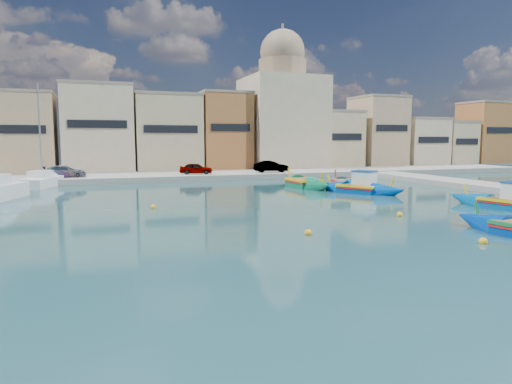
{
  "coord_description": "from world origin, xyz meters",
  "views": [
    {
      "loc": [
        -14.14,
        -18.25,
        4.4
      ],
      "look_at": [
        -5.66,
        6.0,
        1.4
      ],
      "focal_mm": 32.0,
      "sensor_mm": 36.0,
      "label": 1
    }
  ],
  "objects": [
    {
      "name": "luzzu_turquoise_cabin",
      "position": [
        10.36,
        3.23,
        0.33
      ],
      "size": [
        3.91,
        8.62,
        2.71
      ],
      "color": "#0059A3",
      "rests_on": "ground"
    },
    {
      "name": "yacht_midnorth",
      "position": [
        -20.83,
        20.47,
        0.49
      ],
      "size": [
        5.3,
        9.15,
        12.44
      ],
      "color": "white",
      "rests_on": "ground"
    },
    {
      "name": "luzzu_blue_cabin",
      "position": [
        6.09,
        13.95,
        0.35
      ],
      "size": [
        5.67,
        7.93,
        2.84
      ],
      "color": "#0045A4",
      "rests_on": "ground"
    },
    {
      "name": "north_quay",
      "position": [
        0.0,
        32.0,
        0.3
      ],
      "size": [
        80.0,
        8.0,
        0.6
      ],
      "primitive_type": "cube",
      "color": "gray",
      "rests_on": "ground"
    },
    {
      "name": "ground",
      "position": [
        0.0,
        0.0,
        0.0
      ],
      "size": [
        160.0,
        160.0,
        0.0
      ],
      "primitive_type": "plane",
      "color": "#15403F",
      "rests_on": "ground"
    },
    {
      "name": "luzzu_cyan_mid",
      "position": [
        6.79,
        17.32,
        0.27
      ],
      "size": [
        3.82,
        8.93,
        2.57
      ],
      "color": "#0057A1",
      "rests_on": "ground"
    },
    {
      "name": "church_block",
      "position": [
        10.0,
        40.0,
        8.41
      ],
      "size": [
        10.0,
        10.0,
        19.1
      ],
      "color": "#C5B493",
      "rests_on": "ground"
    },
    {
      "name": "luzzu_green",
      "position": [
        3.78,
        19.59,
        0.29
      ],
      "size": [
        2.72,
        8.77,
        2.73
      ],
      "color": "#0A714B",
      "rests_on": "ground"
    },
    {
      "name": "parked_cars",
      "position": [
        -5.95,
        30.5,
        1.21
      ],
      "size": [
        26.07,
        2.34,
        1.31
      ],
      "color": "#4C1919",
      "rests_on": "north_quay"
    },
    {
      "name": "north_townhouses",
      "position": [
        6.68,
        39.36,
        5.0
      ],
      "size": [
        83.2,
        7.87,
        10.19
      ],
      "color": "tan",
      "rests_on": "ground"
    },
    {
      "name": "yacht_north",
      "position": [
        -18.55,
        28.84,
        0.4
      ],
      "size": [
        4.33,
        7.91,
        10.17
      ],
      "color": "white",
      "rests_on": "ground"
    },
    {
      "name": "mooring_buoys",
      "position": [
        0.77,
        5.45,
        0.08
      ],
      "size": [
        24.32,
        21.03,
        0.36
      ],
      "color": "yellow",
      "rests_on": "ground"
    }
  ]
}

